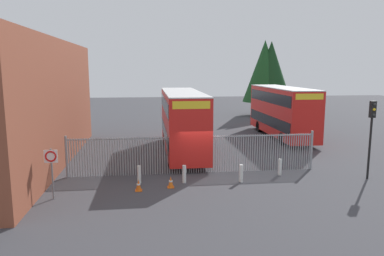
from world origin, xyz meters
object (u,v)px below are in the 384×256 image
Objects in this scene: bollard_near_left at (139,174)px; speed_limit_sign_post at (51,162)px; traffic_cone_by_gate at (171,182)px; traffic_cone_mid_forecourt at (139,185)px; bollard_center_front at (184,174)px; bollard_far_right at (280,167)px; double_decker_bus_near_gate at (182,120)px; bollard_near_right at (241,173)px; double_decker_bus_behind_fence_left at (282,110)px; traffic_light_kerbside at (372,125)px.

bollard_near_left is 4.57m from speed_limit_sign_post.
traffic_cone_mid_forecourt is (-1.62, -0.31, 0.00)m from traffic_cone_by_gate.
bollard_center_front is 2.61m from traffic_cone_mid_forecourt.
bollard_center_front is 1.07m from traffic_cone_by_gate.
bollard_near_left and bollard_far_right have the same top height.
double_decker_bus_near_gate is 11.38× the size of bollard_near_right.
traffic_cone_by_gate is 1.00× the size of traffic_cone_mid_forecourt.
bollard_near_left reaches higher than traffic_cone_mid_forecourt.
double_decker_bus_behind_fence_left is at bearing 50.75° from bollard_center_front.
bollard_near_left is 1.61× the size of traffic_cone_by_gate.
bollard_near_left and bollard_center_front have the same top height.
bollard_near_right is at bearing 8.38° from traffic_cone_mid_forecourt.
double_decker_bus_near_gate is 7.53m from bollard_near_left.
speed_limit_sign_post is (-6.85, -8.63, -0.65)m from double_decker_bus_near_gate.
bollard_center_front reaches higher than traffic_cone_mid_forecourt.
double_decker_bus_near_gate is at bearing 142.26° from traffic_light_kerbside.
speed_limit_sign_post is at bearing -128.43° from double_decker_bus_near_gate.
bollard_far_right is 6.48m from traffic_cone_by_gate.
bollard_near_right is 3.84m from traffic_cone_by_gate.
double_decker_bus_near_gate reaches higher than bollard_near_right.
traffic_light_kerbside is at bearing -2.87° from bollard_center_front.
bollard_near_right is at bearing -4.43° from bollard_center_front.
traffic_cone_by_gate is at bearing -166.97° from bollard_far_right.
double_decker_bus_near_gate reaches higher than bollard_far_right.
double_decker_bus_behind_fence_left reaches higher than traffic_cone_by_gate.
traffic_cone_mid_forecourt is (-5.42, -0.80, -0.19)m from bollard_near_right.
bollard_far_right is 8.12m from traffic_cone_mid_forecourt.
traffic_cone_mid_forecourt is at bearing -171.62° from bollard_near_right.
double_decker_bus_behind_fence_left is 11.38× the size of bollard_center_front.
bollard_center_front is 5.59m from bollard_far_right.
traffic_light_kerbside is at bearing 4.32° from speed_limit_sign_post.
speed_limit_sign_post reaches higher than traffic_cone_mid_forecourt.
traffic_light_kerbside is at bearing -37.74° from double_decker_bus_near_gate.
double_decker_bus_behind_fence_left is 14.13m from bollard_near_right.
double_decker_bus_behind_fence_left reaches higher than speed_limit_sign_post.
bollard_near_left is at bearing 175.08° from bollard_near_right.
double_decker_bus_behind_fence_left is 21.19m from speed_limit_sign_post.
double_decker_bus_behind_fence_left is 11.38× the size of bollard_far_right.
double_decker_bus_behind_fence_left is at bearing 28.98° from double_decker_bus_near_gate.
bollard_far_right is (4.98, -6.14, -1.95)m from double_decker_bus_near_gate.
bollard_far_right is at bearing 164.70° from traffic_light_kerbside.
bollard_near_left reaches higher than traffic_cone_by_gate.
traffic_cone_by_gate is 0.14× the size of traffic_light_kerbside.
traffic_light_kerbside is (10.10, -0.51, 2.51)m from bollard_center_front.
traffic_light_kerbside is at bearing 2.41° from traffic_cone_mid_forecourt.
bollard_near_left is at bearing -135.98° from double_decker_bus_behind_fence_left.
speed_limit_sign_post is 16.48m from traffic_light_kerbside.
double_decker_bus_near_gate reaches higher than bollard_near_left.
double_decker_bus_near_gate is 11.03m from speed_limit_sign_post.
traffic_light_kerbside is (16.39, 1.24, 1.21)m from speed_limit_sign_post.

